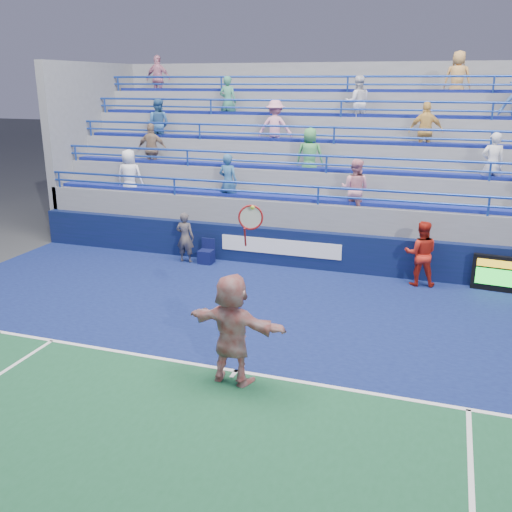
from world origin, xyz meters
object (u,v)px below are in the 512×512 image
(serve_speed_board, at_px, (500,274))
(line_judge, at_px, (185,237))
(ball_girl, at_px, (421,254))
(tennis_player, at_px, (232,329))
(judge_chair, at_px, (206,256))

(serve_speed_board, distance_m, line_judge, 8.74)
(line_judge, bearing_deg, serve_speed_board, -178.87)
(serve_speed_board, xyz_separation_m, line_judge, (-8.73, -0.27, 0.28))
(serve_speed_board, distance_m, ball_girl, 2.03)
(tennis_player, xyz_separation_m, line_judge, (-3.87, 6.20, -0.27))
(serve_speed_board, distance_m, tennis_player, 8.12)
(judge_chair, distance_m, tennis_player, 7.10)
(line_judge, bearing_deg, ball_girl, -179.48)
(ball_girl, bearing_deg, judge_chair, -6.16)
(ball_girl, bearing_deg, serve_speed_board, 177.10)
(serve_speed_board, distance_m, judge_chair, 8.10)
(tennis_player, bearing_deg, ball_girl, 65.60)
(judge_chair, relative_size, ball_girl, 0.42)
(ball_girl, bearing_deg, line_judge, -5.57)
(line_judge, xyz_separation_m, ball_girl, (6.74, 0.14, 0.11))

